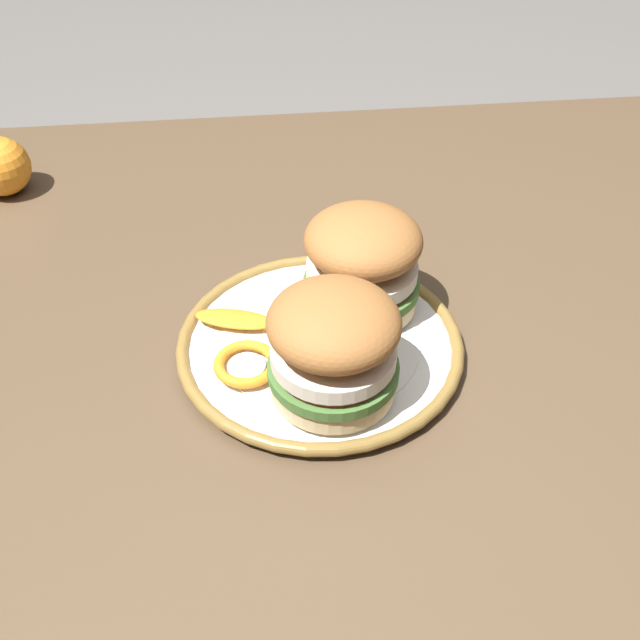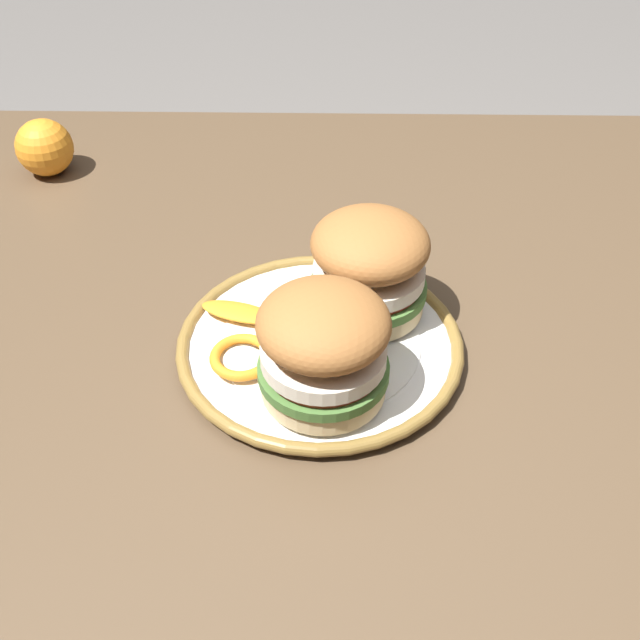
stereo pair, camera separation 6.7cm
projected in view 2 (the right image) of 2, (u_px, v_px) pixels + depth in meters
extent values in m
cube|color=brown|center=(309.00, 338.00, 0.75)|extent=(1.25, 0.92, 0.03)
cylinder|color=white|center=(320.00, 347.00, 0.71)|extent=(0.25, 0.25, 0.01)
torus|color=olive|center=(320.00, 343.00, 0.71)|extent=(0.27, 0.27, 0.01)
cylinder|color=white|center=(320.00, 342.00, 0.71)|extent=(0.19, 0.19, 0.00)
cylinder|color=beige|center=(367.00, 299.00, 0.73)|extent=(0.11, 0.11, 0.02)
cylinder|color=#477033|center=(368.00, 288.00, 0.72)|extent=(0.11, 0.11, 0.01)
cylinder|color=#BC3828|center=(368.00, 281.00, 0.72)|extent=(0.10, 0.10, 0.01)
cylinder|color=silver|center=(369.00, 273.00, 0.71)|extent=(0.10, 0.10, 0.01)
ellipsoid|color=#A36633|center=(370.00, 244.00, 0.69)|extent=(0.14, 0.14, 0.05)
cylinder|color=beige|center=(323.00, 381.00, 0.65)|extent=(0.11, 0.11, 0.02)
cylinder|color=#477033|center=(323.00, 369.00, 0.64)|extent=(0.11, 0.11, 0.01)
cylinder|color=#BC3828|center=(323.00, 362.00, 0.63)|extent=(0.10, 0.10, 0.01)
cylinder|color=silver|center=(323.00, 354.00, 0.63)|extent=(0.10, 0.10, 0.01)
ellipsoid|color=#A36633|center=(324.00, 324.00, 0.61)|extent=(0.15, 0.15, 0.05)
torus|color=orange|center=(242.00, 357.00, 0.68)|extent=(0.08, 0.08, 0.01)
cylinder|color=#F4E5C6|center=(242.00, 360.00, 0.68)|extent=(0.03, 0.03, 0.00)
ellipsoid|color=orange|center=(239.00, 312.00, 0.72)|extent=(0.08, 0.05, 0.01)
sphere|color=orange|center=(44.00, 147.00, 0.94)|extent=(0.07, 0.07, 0.07)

